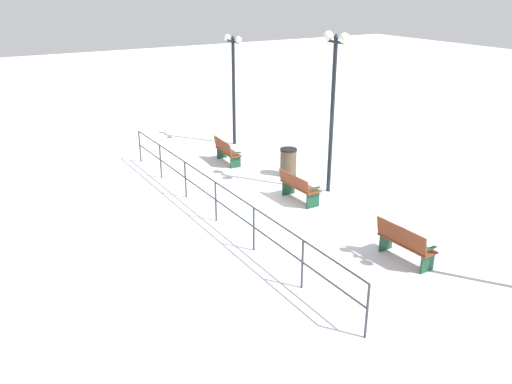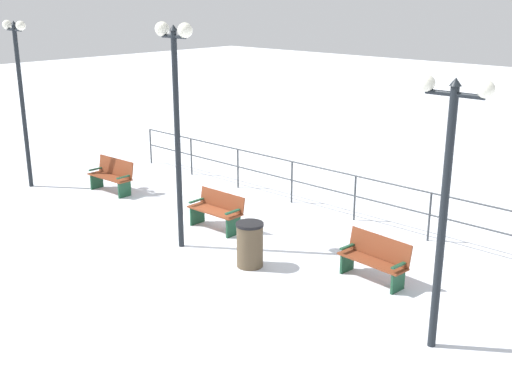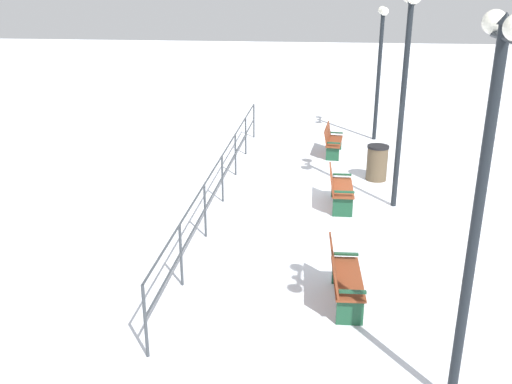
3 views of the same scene
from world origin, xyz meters
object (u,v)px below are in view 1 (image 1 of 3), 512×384
(bench_third, at_px, (226,151))
(bench_second, at_px, (299,187))
(lamppost_far, at_px, (233,73))
(lamppost_middle, at_px, (334,81))
(trash_bin, at_px, (288,162))
(bench_nearest, at_px, (405,243))

(bench_third, bearing_deg, bench_second, -83.44)
(lamppost_far, bearing_deg, bench_third, -125.32)
(lamppost_middle, distance_m, lamppost_far, 6.22)
(lamppost_far, bearing_deg, bench_second, -101.54)
(lamppost_far, height_order, trash_bin, lamppost_far)
(trash_bin, bearing_deg, lamppost_far, 86.47)
(bench_nearest, xyz_separation_m, lamppost_middle, (1.33, 4.57, 2.98))
(bench_nearest, relative_size, lamppost_middle, 0.31)
(bench_third, relative_size, lamppost_middle, 0.30)
(bench_third, bearing_deg, lamppost_middle, -66.00)
(bench_nearest, height_order, lamppost_far, lamppost_far)
(bench_third, distance_m, lamppost_far, 3.48)
(bench_third, bearing_deg, trash_bin, -57.64)
(bench_nearest, distance_m, bench_second, 4.35)
(bench_second, bearing_deg, lamppost_far, 77.41)
(bench_second, xyz_separation_m, bench_third, (-0.14, 4.36, -0.01))
(bench_nearest, height_order, bench_second, bench_nearest)
(bench_second, bearing_deg, trash_bin, 62.50)
(bench_nearest, bearing_deg, lamppost_far, 80.40)
(bench_second, bearing_deg, lamppost_middle, 8.33)
(bench_second, distance_m, lamppost_far, 6.97)
(lamppost_far, relative_size, trash_bin, 4.51)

